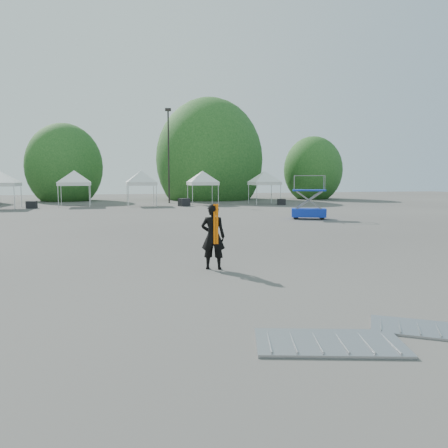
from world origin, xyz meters
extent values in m
plane|color=#474442|center=(0.00, 0.00, 0.00)|extent=(120.00, 120.00, 0.00)
cylinder|color=black|center=(3.00, 32.00, 4.75)|extent=(0.16, 0.16, 9.50)
cube|color=black|center=(3.00, 32.00, 9.65)|extent=(0.60, 0.25, 0.30)
cylinder|color=#382314|center=(-8.00, 40.00, 1.14)|extent=(0.36, 0.36, 2.27)
ellipsoid|color=#184A19|center=(-8.00, 40.00, 3.94)|extent=(4.16, 4.16, 4.78)
cylinder|color=#382314|center=(9.00, 39.00, 1.40)|extent=(0.36, 0.36, 2.80)
ellipsoid|color=#184A19|center=(9.00, 39.00, 4.85)|extent=(5.12, 5.12, 5.89)
cylinder|color=#382314|center=(22.00, 37.00, 1.05)|extent=(0.36, 0.36, 2.10)
ellipsoid|color=#184A19|center=(22.00, 37.00, 3.64)|extent=(3.84, 3.84, 4.42)
cylinder|color=silver|center=(-10.74, 25.50, 1.00)|extent=(0.06, 0.06, 2.00)
cylinder|color=silver|center=(-10.74, 28.58, 1.00)|extent=(0.06, 0.06, 2.00)
cylinder|color=silver|center=(-7.52, 27.40, 1.00)|extent=(0.06, 0.06, 2.00)
cylinder|color=silver|center=(-4.86, 27.40, 1.00)|extent=(0.06, 0.06, 2.00)
cylinder|color=silver|center=(-7.52, 30.05, 1.00)|extent=(0.06, 0.06, 2.00)
cylinder|color=silver|center=(-4.86, 30.05, 1.00)|extent=(0.06, 0.06, 2.00)
cube|color=white|center=(-6.19, 28.72, 2.08)|extent=(2.86, 2.86, 0.30)
pyramid|color=white|center=(-6.19, 28.72, 3.33)|extent=(4.04, 4.04, 1.10)
cylinder|color=silver|center=(-1.44, 26.72, 1.00)|extent=(0.06, 0.06, 2.00)
cylinder|color=silver|center=(1.10, 26.72, 1.00)|extent=(0.06, 0.06, 2.00)
cylinder|color=silver|center=(-1.44, 29.26, 1.00)|extent=(0.06, 0.06, 2.00)
cylinder|color=silver|center=(1.10, 29.26, 1.00)|extent=(0.06, 0.06, 2.00)
cube|color=white|center=(-0.17, 27.99, 2.08)|extent=(2.74, 2.74, 0.30)
pyramid|color=white|center=(-0.17, 27.99, 3.33)|extent=(3.87, 3.87, 1.10)
cylinder|color=silver|center=(4.54, 27.03, 1.00)|extent=(0.06, 0.06, 2.00)
cylinder|color=silver|center=(7.08, 27.03, 1.00)|extent=(0.06, 0.06, 2.00)
cylinder|color=silver|center=(4.54, 29.57, 1.00)|extent=(0.06, 0.06, 2.00)
cylinder|color=silver|center=(7.08, 29.57, 1.00)|extent=(0.06, 0.06, 2.00)
cube|color=white|center=(5.81, 28.30, 2.08)|extent=(2.74, 2.74, 0.30)
pyramid|color=white|center=(5.81, 28.30, 3.33)|extent=(3.87, 3.87, 1.10)
cylinder|color=silver|center=(10.80, 26.47, 1.00)|extent=(0.06, 0.06, 2.00)
cylinder|color=silver|center=(13.31, 26.47, 1.00)|extent=(0.06, 0.06, 2.00)
cylinder|color=silver|center=(10.80, 28.98, 1.00)|extent=(0.06, 0.06, 2.00)
cylinder|color=silver|center=(13.31, 28.98, 1.00)|extent=(0.06, 0.06, 2.00)
cube|color=white|center=(12.06, 27.73, 2.08)|extent=(2.71, 2.71, 0.30)
pyramid|color=white|center=(12.06, 27.73, 3.33)|extent=(3.83, 3.83, 1.10)
imported|color=black|center=(-0.43, -1.83, 0.95)|extent=(0.81, 0.67, 1.89)
cube|color=#FF6705|center=(-0.43, -2.02, 1.32)|extent=(0.15, 0.03, 1.13)
cube|color=#0D37B4|center=(9.17, 11.71, 0.40)|extent=(2.41, 1.83, 0.54)
cube|color=#0D37B4|center=(9.17, 11.71, 1.84)|extent=(2.31, 1.75, 0.09)
cylinder|color=black|center=(8.25, 11.61, 0.16)|extent=(0.35, 0.25, 0.32)
cylinder|color=black|center=(9.74, 10.99, 0.16)|extent=(0.35, 0.25, 0.32)
cylinder|color=black|center=(8.59, 12.44, 0.16)|extent=(0.35, 0.25, 0.32)
cylinder|color=black|center=(10.09, 11.82, 0.16)|extent=(0.35, 0.25, 0.32)
cube|color=gray|center=(-0.02, -7.88, 0.03)|extent=(2.53, 1.76, 0.05)
cube|color=gray|center=(1.94, -7.75, 0.02)|extent=(2.08, 1.82, 0.04)
cube|color=black|center=(-9.67, 27.01, 0.32)|extent=(0.91, 0.77, 0.63)
cube|color=black|center=(3.64, 26.49, 0.37)|extent=(1.16, 1.05, 0.74)
cube|color=black|center=(13.16, 25.89, 0.30)|extent=(0.90, 0.77, 0.60)
camera|label=1|loc=(-3.34, -13.86, 2.61)|focal=35.00mm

